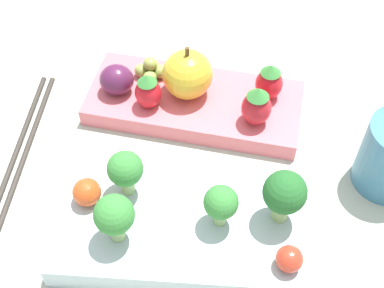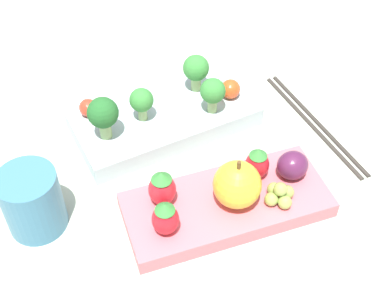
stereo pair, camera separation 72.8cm
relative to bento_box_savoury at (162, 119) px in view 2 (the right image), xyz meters
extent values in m
plane|color=#ADB7A3|center=(0.00, -0.08, -0.01)|extent=(4.00, 4.00, 0.00)
cube|color=silver|center=(0.00, 0.00, 0.00)|extent=(0.23, 0.12, 0.03)
cube|color=#DB6670|center=(0.00, -0.16, 0.00)|extent=(0.24, 0.13, 0.02)
cylinder|color=#93B770|center=(-0.03, 0.00, 0.02)|extent=(0.01, 0.01, 0.02)
sphere|color=#388438|center=(-0.03, 0.00, 0.04)|extent=(0.03, 0.03, 0.03)
cylinder|color=#93B770|center=(0.06, -0.03, 0.02)|extent=(0.01, 0.01, 0.02)
sphere|color=#388438|center=(0.06, -0.03, 0.05)|extent=(0.03, 0.03, 0.03)
cylinder|color=#93B770|center=(0.06, 0.02, 0.02)|extent=(0.01, 0.01, 0.02)
sphere|color=#388438|center=(0.06, 0.02, 0.05)|extent=(0.03, 0.03, 0.03)
cylinder|color=#93B770|center=(-0.08, -0.01, 0.02)|extent=(0.01, 0.01, 0.02)
sphere|color=#236028|center=(-0.08, -0.01, 0.05)|extent=(0.04, 0.04, 0.04)
sphere|color=red|center=(-0.08, 0.04, 0.02)|extent=(0.02, 0.02, 0.02)
sphere|color=#DB4C1E|center=(0.09, -0.02, 0.03)|extent=(0.03, 0.03, 0.03)
sphere|color=gold|center=(0.01, -0.16, 0.03)|extent=(0.05, 0.05, 0.05)
cylinder|color=brown|center=(0.01, -0.16, 0.06)|extent=(0.00, 0.00, 0.01)
ellipsoid|color=red|center=(0.05, -0.14, 0.02)|extent=(0.03, 0.03, 0.03)
cone|color=#388438|center=(0.05, -0.14, 0.04)|extent=(0.02, 0.02, 0.01)
ellipsoid|color=red|center=(-0.07, -0.16, 0.03)|extent=(0.03, 0.03, 0.04)
cone|color=#388438|center=(-0.07, -0.16, 0.05)|extent=(0.02, 0.02, 0.01)
ellipsoid|color=red|center=(-0.06, -0.13, 0.03)|extent=(0.03, 0.03, 0.04)
cone|color=#388438|center=(-0.06, -0.13, 0.05)|extent=(0.02, 0.02, 0.01)
ellipsoid|color=#511E42|center=(0.09, -0.16, 0.02)|extent=(0.04, 0.03, 0.03)
sphere|color=#8EA84C|center=(0.06, -0.19, 0.01)|extent=(0.02, 0.02, 0.02)
sphere|color=#8EA84C|center=(0.05, -0.17, 0.01)|extent=(0.02, 0.02, 0.02)
sphere|color=#8EA84C|center=(0.04, -0.19, 0.01)|extent=(0.02, 0.02, 0.02)
sphere|color=#8EA84C|center=(0.05, -0.20, 0.01)|extent=(0.02, 0.02, 0.02)
sphere|color=#8EA84C|center=(0.05, -0.19, 0.03)|extent=(0.02, 0.02, 0.02)
cylinder|color=teal|center=(-0.19, -0.07, 0.02)|extent=(0.06, 0.06, 0.08)
cylinder|color=#332D28|center=(0.18, -0.09, -0.01)|extent=(0.01, 0.21, 0.01)
cylinder|color=#332D28|center=(0.17, -0.09, -0.01)|extent=(0.01, 0.21, 0.01)
camera|label=1|loc=(-0.02, 0.24, 0.42)|focal=50.00mm
camera|label=2|loc=(-0.20, -0.46, 0.47)|focal=50.00mm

